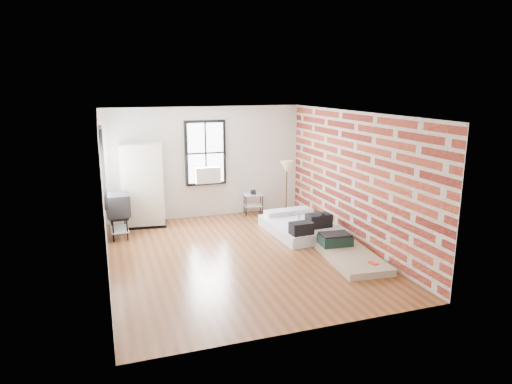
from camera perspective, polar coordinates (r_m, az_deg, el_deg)
name	(u,v)px	position (r m, az deg, el deg)	size (l,w,h in m)	color
ground	(241,256)	(9.18, -1.95, -7.97)	(6.00, 6.00, 0.00)	#5B3318
room_shell	(246,166)	(9.11, -1.30, 3.23)	(5.02, 6.02, 2.80)	silver
mattress_main	(302,226)	(10.53, 5.72, -4.25)	(1.48, 1.95, 0.60)	silver
mattress_bare	(348,253)	(9.16, 11.43, -7.54)	(1.05, 1.78, 0.37)	tan
wardrobe	(143,186)	(11.12, -13.98, 0.78)	(1.06, 0.68, 1.99)	black
side_table	(253,198)	(11.86, -0.34, -0.80)	(0.55, 0.47, 0.65)	black
floor_lamp	(287,170)	(11.30, 3.86, 2.77)	(0.32, 0.32, 1.49)	#302610
tv_stand	(118,207)	(10.48, -16.85, -1.76)	(0.51, 0.71, 0.99)	black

